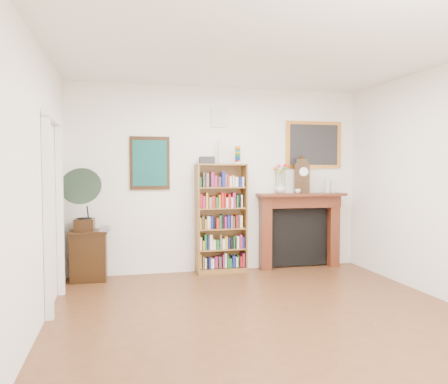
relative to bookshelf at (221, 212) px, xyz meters
name	(u,v)px	position (x,y,z in m)	size (l,w,h in m)	color
room	(276,186)	(0.00, -2.34, 0.48)	(4.51, 5.01, 2.81)	#533019
door_casing	(54,196)	(-2.20, -1.14, 0.35)	(0.08, 1.02, 2.17)	white
teal_poster	(150,163)	(-1.05, 0.13, 0.73)	(0.58, 0.04, 0.78)	black
small_picture	(219,117)	(0.00, 0.13, 1.43)	(0.26, 0.04, 0.30)	white
gilt_painting	(314,145)	(1.55, 0.13, 1.03)	(0.95, 0.04, 0.75)	#CC8634
bookshelf	(221,212)	(0.00, 0.00, 0.00)	(0.76, 0.29, 1.89)	brown
side_cabinet	(89,256)	(-1.91, -0.05, -0.56)	(0.52, 0.38, 0.71)	black
fireplace	(299,224)	(1.28, 0.05, -0.22)	(1.42, 0.39, 1.18)	#4D1F12
gramophone	(83,196)	(-1.97, -0.18, 0.28)	(0.55, 0.68, 0.87)	black
cd_stack	(105,229)	(-1.68, -0.21, -0.17)	(0.12, 0.12, 0.08)	#B0B0BD
mantel_clock	(302,177)	(1.30, 0.00, 0.53)	(0.26, 0.20, 0.54)	black
flower_vase	(280,188)	(0.95, 0.03, 0.35)	(0.16, 0.16, 0.17)	silver
teacup	(298,191)	(1.21, -0.04, 0.31)	(0.09, 0.09, 0.07)	silver
bottle_left	(327,185)	(1.73, -0.01, 0.39)	(0.07, 0.07, 0.24)	silver
bottle_right	(333,186)	(1.84, 0.01, 0.37)	(0.06, 0.06, 0.20)	silver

